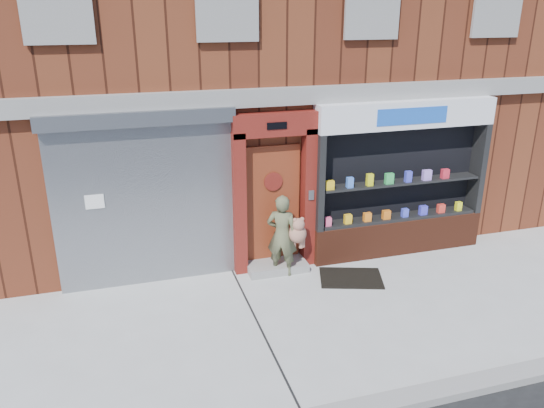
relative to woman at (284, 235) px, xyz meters
name	(u,v)px	position (x,y,z in m)	size (l,w,h in m)	color
ground	(352,311)	(0.66, -1.54, -0.76)	(80.00, 80.00, 0.00)	#9E9E99
curb	(426,395)	(0.66, -3.69, -0.70)	(60.00, 0.30, 0.12)	gray
building	(254,34)	(0.66, 4.45, 3.24)	(12.00, 8.16, 8.00)	#542213
shutter_bay	(144,189)	(-2.34, 0.39, 0.96)	(3.10, 0.30, 3.04)	gray
red_door_bay	(274,193)	(-0.09, 0.32, 0.70)	(1.52, 0.58, 2.90)	#601610
pharmacy_bay	(400,186)	(2.40, 0.27, 0.61)	(3.50, 0.41, 3.00)	#572414
woman	(284,235)	(0.00, 0.00, 0.00)	(0.77, 0.59, 1.51)	brown
doormat	(351,278)	(1.08, -0.55, -0.75)	(1.10, 0.77, 0.03)	black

